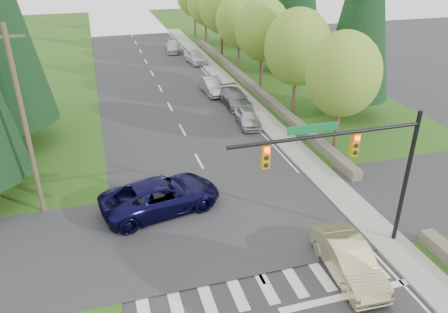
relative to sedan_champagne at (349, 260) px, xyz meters
name	(u,v)px	position (x,y,z in m)	size (l,w,h in m)	color
grass_east	(338,117)	(9.29, 17.00, -0.75)	(14.00, 110.00, 0.06)	#2D4D14
cross_street	(233,224)	(-3.71, 5.00, -0.78)	(120.00, 8.00, 0.10)	#28282B
sidewalk_east	(261,116)	(3.19, 19.00, -0.72)	(1.80, 80.00, 0.13)	gray
curb_east	(252,117)	(2.34, 19.00, -0.72)	(0.20, 80.00, 0.13)	gray
stone_wall_north	(249,83)	(4.89, 27.00, -0.43)	(0.70, 40.00, 0.70)	#4C4438
traffic_signal	(356,157)	(0.65, 1.50, 4.20)	(8.70, 0.37, 6.80)	black
utility_pole	(25,125)	(-13.21, 9.00, 4.36)	(1.60, 0.24, 10.00)	#473828
decid_tree_0	(343,74)	(5.49, 11.00, 4.82)	(4.80, 4.80, 8.37)	#38281C
decid_tree_1	(298,47)	(5.59, 18.00, 5.02)	(5.20, 5.20, 8.80)	#38281C
decid_tree_2	(263,29)	(5.39, 25.00, 5.15)	(5.00, 5.00, 8.82)	#38281C
decid_tree_3	(239,20)	(5.49, 32.00, 4.88)	(5.00, 5.00, 8.55)	#38281C
decid_tree_4	(222,7)	(5.59, 39.00, 5.28)	(5.40, 5.40, 9.18)	#38281C
decid_tree_5	(206,4)	(5.39, 46.00, 4.75)	(4.80, 4.80, 8.30)	#38281C
sedan_champagne	(349,260)	(0.00, 0.00, 0.00)	(1.66, 4.75, 1.57)	#C1B881
suv_navy	(161,196)	(-7.03, 7.41, 0.11)	(2.97, 6.45, 1.79)	black
parked_car_a	(248,117)	(1.48, 17.52, -0.11)	(1.59, 3.94, 1.34)	#B4B4B9
parked_car_b	(235,98)	(1.89, 22.09, -0.08)	(1.97, 4.85, 1.41)	slate
parked_car_c	(212,86)	(0.84, 26.00, -0.05)	(1.56, 4.47, 1.47)	#A3A2A7
parked_car_d	(195,57)	(1.89, 37.47, -0.04)	(1.76, 4.36, 1.49)	silver
parked_car_e	(174,46)	(0.49, 44.05, -0.12)	(1.86, 4.58, 1.33)	#AEAEB3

